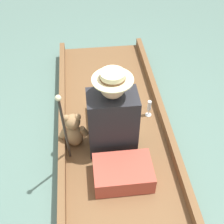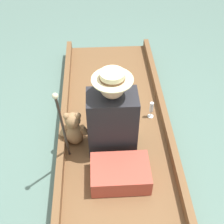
% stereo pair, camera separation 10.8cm
% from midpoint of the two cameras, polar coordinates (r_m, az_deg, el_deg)
% --- Properties ---
extents(ground_plane, '(16.00, 16.00, 0.00)m').
position_cam_midpoint_polar(ground_plane, '(3.05, 1.79, -7.08)').
color(ground_plane, slate).
extents(punt_boat, '(1.07, 3.40, 0.21)m').
position_cam_midpoint_polar(punt_boat, '(3.00, 1.82, -6.31)').
color(punt_boat, brown).
rests_on(punt_boat, ground_plane).
extents(seat_cushion, '(0.49, 0.34, 0.17)m').
position_cam_midpoint_polar(seat_cushion, '(2.66, 2.70, -11.18)').
color(seat_cushion, '#B24738').
rests_on(seat_cushion, punt_boat).
extents(seated_person, '(0.43, 0.72, 0.85)m').
position_cam_midpoint_polar(seated_person, '(2.76, 1.11, -0.97)').
color(seated_person, white).
rests_on(seated_person, punt_boat).
extents(teddy_bear, '(0.27, 0.16, 0.39)m').
position_cam_midpoint_polar(teddy_bear, '(2.86, -5.93, -3.17)').
color(teddy_bear, '#9E754C').
rests_on(teddy_bear, punt_boat).
extents(wine_glass, '(0.06, 0.06, 0.19)m').
position_cam_midpoint_polar(wine_glass, '(3.17, 8.18, 0.64)').
color(wine_glass, silver).
rests_on(wine_glass, punt_boat).
extents(walking_cane, '(0.04, 0.27, 0.94)m').
position_cam_midpoint_polar(walking_cane, '(2.41, -7.82, -2.27)').
color(walking_cane, '#2D2823').
rests_on(walking_cane, punt_boat).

